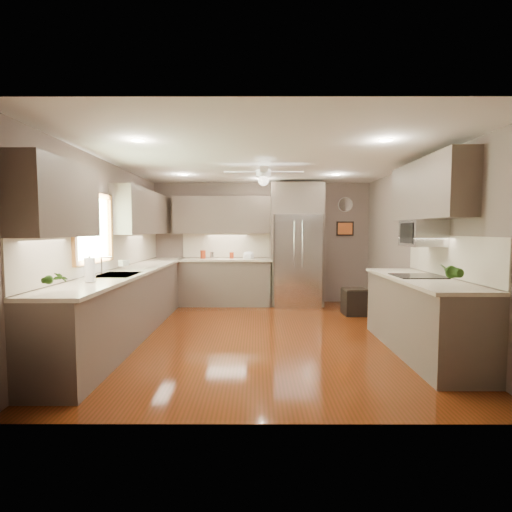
{
  "coord_description": "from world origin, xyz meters",
  "views": [
    {
      "loc": [
        -0.1,
        -5.3,
        1.52
      ],
      "look_at": [
        -0.11,
        0.6,
        1.11
      ],
      "focal_mm": 26.0,
      "sensor_mm": 36.0,
      "label": 1
    }
  ],
  "objects_px": {
    "potted_plant_right": "(450,272)",
    "bowl": "(249,257)",
    "soap_bottle": "(124,263)",
    "refrigerator": "(296,247)",
    "stool": "(355,301)",
    "canister_b": "(212,255)",
    "canister_d": "(232,256)",
    "potted_plant_left": "(56,279)",
    "canister_a": "(203,255)",
    "paper_towel": "(90,270)",
    "microwave": "(423,233)"
  },
  "relations": [
    {
      "from": "canister_b",
      "to": "microwave",
      "type": "relative_size",
      "value": 0.23
    },
    {
      "from": "soap_bottle",
      "to": "canister_a",
      "type": "bearing_deg",
      "value": 68.0
    },
    {
      "from": "soap_bottle",
      "to": "potted_plant_left",
      "type": "xyz_separation_m",
      "value": [
        0.11,
        -2.06,
        0.04
      ]
    },
    {
      "from": "potted_plant_left",
      "to": "paper_towel",
      "type": "height_order",
      "value": "paper_towel"
    },
    {
      "from": "canister_b",
      "to": "stool",
      "type": "height_order",
      "value": "canister_b"
    },
    {
      "from": "potted_plant_left",
      "to": "potted_plant_right",
      "type": "bearing_deg",
      "value": 6.45
    },
    {
      "from": "soap_bottle",
      "to": "bowl",
      "type": "relative_size",
      "value": 0.84
    },
    {
      "from": "canister_a",
      "to": "soap_bottle",
      "type": "bearing_deg",
      "value": -112.0
    },
    {
      "from": "canister_b",
      "to": "refrigerator",
      "type": "height_order",
      "value": "refrigerator"
    },
    {
      "from": "canister_d",
      "to": "potted_plant_right",
      "type": "bearing_deg",
      "value": -56.26
    },
    {
      "from": "soap_bottle",
      "to": "bowl",
      "type": "bearing_deg",
      "value": 49.23
    },
    {
      "from": "refrigerator",
      "to": "stool",
      "type": "height_order",
      "value": "refrigerator"
    },
    {
      "from": "canister_a",
      "to": "bowl",
      "type": "height_order",
      "value": "canister_a"
    },
    {
      "from": "potted_plant_left",
      "to": "paper_towel",
      "type": "xyz_separation_m",
      "value": [
        -0.0,
        0.7,
        0.01
      ]
    },
    {
      "from": "refrigerator",
      "to": "paper_towel",
      "type": "height_order",
      "value": "refrigerator"
    },
    {
      "from": "canister_a",
      "to": "microwave",
      "type": "bearing_deg",
      "value": -40.9
    },
    {
      "from": "canister_a",
      "to": "canister_d",
      "type": "xyz_separation_m",
      "value": [
        0.58,
        0.01,
        -0.02
      ]
    },
    {
      "from": "canister_b",
      "to": "paper_towel",
      "type": "relative_size",
      "value": 0.46
    },
    {
      "from": "potted_plant_right",
      "to": "microwave",
      "type": "distance_m",
      "value": 1.03
    },
    {
      "from": "stool",
      "to": "potted_plant_left",
      "type": "bearing_deg",
      "value": -138.28
    },
    {
      "from": "refrigerator",
      "to": "stool",
      "type": "xyz_separation_m",
      "value": [
        0.96,
        -0.87,
        -0.95
      ]
    },
    {
      "from": "potted_plant_right",
      "to": "stool",
      "type": "xyz_separation_m",
      "value": [
        -0.23,
        2.78,
        -0.85
      ]
    },
    {
      "from": "potted_plant_right",
      "to": "stool",
      "type": "relative_size",
      "value": 0.64
    },
    {
      "from": "potted_plant_right",
      "to": "bowl",
      "type": "distance_m",
      "value": 4.28
    },
    {
      "from": "canister_a",
      "to": "refrigerator",
      "type": "relative_size",
      "value": 0.07
    },
    {
      "from": "potted_plant_left",
      "to": "potted_plant_right",
      "type": "height_order",
      "value": "potted_plant_right"
    },
    {
      "from": "stool",
      "to": "refrigerator",
      "type": "bearing_deg",
      "value": 137.66
    },
    {
      "from": "microwave",
      "to": "stool",
      "type": "xyz_separation_m",
      "value": [
        -0.37,
        1.83,
        -1.24
      ]
    },
    {
      "from": "soap_bottle",
      "to": "canister_b",
      "type": "bearing_deg",
      "value": 63.93
    },
    {
      "from": "potted_plant_right",
      "to": "stool",
      "type": "distance_m",
      "value": 2.92
    },
    {
      "from": "microwave",
      "to": "paper_towel",
      "type": "height_order",
      "value": "microwave"
    },
    {
      "from": "stool",
      "to": "paper_towel",
      "type": "relative_size",
      "value": 1.69
    },
    {
      "from": "microwave",
      "to": "paper_towel",
      "type": "xyz_separation_m",
      "value": [
        -3.97,
        -0.68,
        -0.4
      ]
    },
    {
      "from": "potted_plant_right",
      "to": "paper_towel",
      "type": "relative_size",
      "value": 1.07
    },
    {
      "from": "canister_a",
      "to": "potted_plant_left",
      "type": "relative_size",
      "value": 0.65
    },
    {
      "from": "potted_plant_left",
      "to": "microwave",
      "type": "xyz_separation_m",
      "value": [
        3.97,
        1.38,
        0.41
      ]
    },
    {
      "from": "canister_a",
      "to": "canister_b",
      "type": "bearing_deg",
      "value": 1.37
    },
    {
      "from": "potted_plant_left",
      "to": "paper_towel",
      "type": "distance_m",
      "value": 0.7
    },
    {
      "from": "canister_b",
      "to": "bowl",
      "type": "distance_m",
      "value": 0.75
    },
    {
      "from": "canister_d",
      "to": "paper_towel",
      "type": "bearing_deg",
      "value": -110.91
    },
    {
      "from": "canister_a",
      "to": "paper_towel",
      "type": "xyz_separation_m",
      "value": [
        -0.75,
        -3.48,
        0.06
      ]
    },
    {
      "from": "soap_bottle",
      "to": "refrigerator",
      "type": "bearing_deg",
      "value": 36.42
    },
    {
      "from": "paper_towel",
      "to": "canister_a",
      "type": "bearing_deg",
      "value": 77.84
    },
    {
      "from": "potted_plant_right",
      "to": "stool",
      "type": "bearing_deg",
      "value": 94.78
    },
    {
      "from": "canister_a",
      "to": "potted_plant_right",
      "type": "bearing_deg",
      "value": -50.45
    },
    {
      "from": "soap_bottle",
      "to": "paper_towel",
      "type": "height_order",
      "value": "paper_towel"
    },
    {
      "from": "canister_d",
      "to": "paper_towel",
      "type": "distance_m",
      "value": 3.74
    },
    {
      "from": "potted_plant_left",
      "to": "stool",
      "type": "xyz_separation_m",
      "value": [
        3.61,
        3.22,
        -0.84
      ]
    },
    {
      "from": "canister_b",
      "to": "soap_bottle",
      "type": "relative_size",
      "value": 0.67
    },
    {
      "from": "soap_bottle",
      "to": "refrigerator",
      "type": "relative_size",
      "value": 0.08
    }
  ]
}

